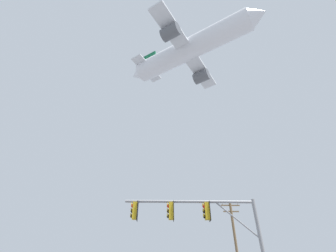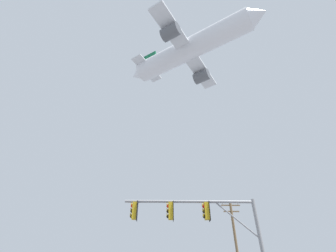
{
  "view_description": "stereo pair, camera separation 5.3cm",
  "coord_description": "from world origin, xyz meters",
  "views": [
    {
      "loc": [
        0.09,
        -5.12,
        1.68
      ],
      "look_at": [
        0.71,
        15.31,
        15.57
      ],
      "focal_mm": 25.54,
      "sensor_mm": 36.0,
      "label": 1
    },
    {
      "loc": [
        0.15,
        -5.12,
        1.68
      ],
      "look_at": [
        0.71,
        15.31,
        15.57
      ],
      "focal_mm": 25.54,
      "sensor_mm": 36.0,
      "label": 2
    }
  ],
  "objects": [
    {
      "name": "utility_pole",
      "position": [
        8.24,
        22.96,
        5.4
      ],
      "size": [
        2.2,
        0.28,
        10.18
      ],
      "color": "brown",
      "rests_on": "ground"
    },
    {
      "name": "signal_pole_near",
      "position": [
        2.42,
        8.48,
        4.62
      ],
      "size": [
        7.39,
        0.5,
        5.89
      ],
      "color": "gray",
      "rests_on": "ground"
    },
    {
      "name": "airplane",
      "position": [
        5.47,
        25.59,
        41.31
      ],
      "size": [
        26.72,
        20.68,
        8.12
      ],
      "color": "white"
    }
  ]
}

